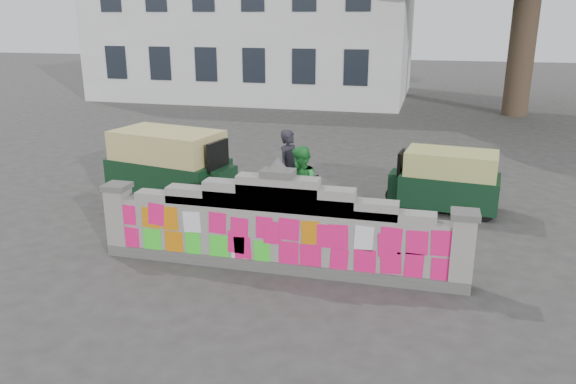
{
  "coord_description": "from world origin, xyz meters",
  "views": [
    {
      "loc": [
        2.37,
        -8.62,
        4.23
      ],
      "look_at": [
        -0.08,
        1.0,
        1.1
      ],
      "focal_mm": 35.0,
      "sensor_mm": 36.0,
      "label": 1
    }
  ],
  "objects_px": {
    "pedestrian": "(300,188)",
    "rickshaw_right": "(447,180)",
    "cyclist_bike": "(289,196)",
    "cyclist_rider": "(289,180)",
    "rickshaw_left": "(171,166)"
  },
  "relations": [
    {
      "from": "rickshaw_left",
      "to": "rickshaw_right",
      "type": "distance_m",
      "value": 6.31
    },
    {
      "from": "cyclist_rider",
      "to": "rickshaw_left",
      "type": "bearing_deg",
      "value": 105.58
    },
    {
      "from": "cyclist_rider",
      "to": "rickshaw_left",
      "type": "xyz_separation_m",
      "value": [
        -2.93,
        0.38,
        0.03
      ]
    },
    {
      "from": "cyclist_bike",
      "to": "pedestrian",
      "type": "xyz_separation_m",
      "value": [
        0.35,
        -0.48,
        0.35
      ]
    },
    {
      "from": "rickshaw_right",
      "to": "cyclist_rider",
      "type": "bearing_deg",
      "value": 29.16
    },
    {
      "from": "cyclist_bike",
      "to": "rickshaw_left",
      "type": "relative_size",
      "value": 0.6
    },
    {
      "from": "cyclist_bike",
      "to": "rickshaw_right",
      "type": "distance_m",
      "value": 3.58
    },
    {
      "from": "rickshaw_right",
      "to": "rickshaw_left",
      "type": "bearing_deg",
      "value": 15.5
    },
    {
      "from": "pedestrian",
      "to": "rickshaw_right",
      "type": "relative_size",
      "value": 0.68
    },
    {
      "from": "pedestrian",
      "to": "rickshaw_right",
      "type": "xyz_separation_m",
      "value": [
        2.95,
        1.86,
        -0.14
      ]
    },
    {
      "from": "rickshaw_left",
      "to": "cyclist_bike",
      "type": "bearing_deg",
      "value": 4.17
    },
    {
      "from": "cyclist_bike",
      "to": "cyclist_rider",
      "type": "height_order",
      "value": "cyclist_rider"
    },
    {
      "from": "cyclist_bike",
      "to": "cyclist_rider",
      "type": "xyz_separation_m",
      "value": [
        0.0,
        0.0,
        0.35
      ]
    },
    {
      "from": "rickshaw_left",
      "to": "rickshaw_right",
      "type": "relative_size",
      "value": 1.25
    },
    {
      "from": "cyclist_bike",
      "to": "pedestrian",
      "type": "height_order",
      "value": "pedestrian"
    }
  ]
}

